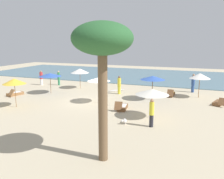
{
  "coord_description": "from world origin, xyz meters",
  "views": [
    {
      "loc": [
        8.61,
        -17.55,
        5.12
      ],
      "look_at": [
        1.6,
        0.65,
        1.1
      ],
      "focal_mm": 37.89,
      "sensor_mm": 36.0,
      "label": 1
    }
  ],
  "objects_px": {
    "umbrella_0": "(14,81)",
    "umbrella_5": "(50,75)",
    "umbrella_1": "(200,76)",
    "person_4": "(193,83)",
    "umbrella_2": "(99,79)",
    "surfboard": "(117,90)",
    "lounger_1": "(219,103)",
    "palm_0": "(102,44)",
    "lounger_3": "(122,107)",
    "person_0": "(152,113)",
    "umbrella_4": "(80,71)",
    "person_2": "(119,85)",
    "person_1": "(41,78)",
    "umbrella_6": "(152,92)",
    "dog": "(124,121)",
    "lounger_0": "(171,94)",
    "person_3": "(59,78)",
    "lounger_2": "(15,94)",
    "umbrella_3": "(153,78)"
  },
  "relations": [
    {
      "from": "umbrella_2",
      "to": "surfboard",
      "type": "distance_m",
      "value": 5.6
    },
    {
      "from": "lounger_1",
      "to": "palm_0",
      "type": "relative_size",
      "value": 0.3
    },
    {
      "from": "umbrella_0",
      "to": "umbrella_5",
      "type": "height_order",
      "value": "umbrella_0"
    },
    {
      "from": "umbrella_1",
      "to": "person_1",
      "type": "distance_m",
      "value": 17.53
    },
    {
      "from": "umbrella_5",
      "to": "palm_0",
      "type": "bearing_deg",
      "value": -45.85
    },
    {
      "from": "lounger_2",
      "to": "surfboard",
      "type": "xyz_separation_m",
      "value": [
        8.31,
        5.65,
        -0.14
      ]
    },
    {
      "from": "lounger_2",
      "to": "umbrella_4",
      "type": "bearing_deg",
      "value": 52.16
    },
    {
      "from": "umbrella_6",
      "to": "dog",
      "type": "height_order",
      "value": "umbrella_6"
    },
    {
      "from": "umbrella_2",
      "to": "lounger_1",
      "type": "relative_size",
      "value": 1.21
    },
    {
      "from": "umbrella_1",
      "to": "palm_0",
      "type": "xyz_separation_m",
      "value": [
        -3.63,
        -13.77,
        2.98
      ]
    },
    {
      "from": "umbrella_4",
      "to": "umbrella_6",
      "type": "bearing_deg",
      "value": -37.56
    },
    {
      "from": "umbrella_5",
      "to": "person_2",
      "type": "relative_size",
      "value": 1.24
    },
    {
      "from": "person_0",
      "to": "lounger_2",
      "type": "bearing_deg",
      "value": 165.33
    },
    {
      "from": "lounger_2",
      "to": "surfboard",
      "type": "bearing_deg",
      "value": 34.22
    },
    {
      "from": "lounger_3",
      "to": "person_0",
      "type": "height_order",
      "value": "person_0"
    },
    {
      "from": "lounger_1",
      "to": "person_3",
      "type": "xyz_separation_m",
      "value": [
        -17.14,
        2.81,
        0.7
      ]
    },
    {
      "from": "umbrella_3",
      "to": "lounger_2",
      "type": "distance_m",
      "value": 13.06
    },
    {
      "from": "umbrella_0",
      "to": "person_2",
      "type": "height_order",
      "value": "umbrella_0"
    },
    {
      "from": "umbrella_5",
      "to": "lounger_0",
      "type": "relative_size",
      "value": 1.31
    },
    {
      "from": "umbrella_1",
      "to": "umbrella_4",
      "type": "bearing_deg",
      "value": -179.81
    },
    {
      "from": "umbrella_2",
      "to": "lounger_0",
      "type": "xyz_separation_m",
      "value": [
        5.29,
        4.72,
        -1.83
      ]
    },
    {
      "from": "umbrella_0",
      "to": "umbrella_1",
      "type": "relative_size",
      "value": 1.01
    },
    {
      "from": "umbrella_1",
      "to": "person_4",
      "type": "height_order",
      "value": "umbrella_1"
    },
    {
      "from": "umbrella_3",
      "to": "surfboard",
      "type": "bearing_deg",
      "value": 148.37
    },
    {
      "from": "umbrella_3",
      "to": "umbrella_5",
      "type": "relative_size",
      "value": 0.97
    },
    {
      "from": "umbrella_1",
      "to": "palm_0",
      "type": "bearing_deg",
      "value": -104.77
    },
    {
      "from": "umbrella_6",
      "to": "person_2",
      "type": "distance_m",
      "value": 7.64
    },
    {
      "from": "umbrella_6",
      "to": "lounger_0",
      "type": "bearing_deg",
      "value": 87.02
    },
    {
      "from": "umbrella_3",
      "to": "person_0",
      "type": "bearing_deg",
      "value": -78.76
    },
    {
      "from": "lounger_3",
      "to": "person_0",
      "type": "xyz_separation_m",
      "value": [
        2.83,
        -2.88,
        0.72
      ]
    },
    {
      "from": "umbrella_2",
      "to": "palm_0",
      "type": "relative_size",
      "value": 0.37
    },
    {
      "from": "umbrella_0",
      "to": "person_4",
      "type": "xyz_separation_m",
      "value": [
        12.72,
        10.77,
        -1.11
      ]
    },
    {
      "from": "umbrella_6",
      "to": "person_2",
      "type": "bearing_deg",
      "value": 126.19
    },
    {
      "from": "person_0",
      "to": "surfboard",
      "type": "distance_m",
      "value": 10.88
    },
    {
      "from": "umbrella_2",
      "to": "person_4",
      "type": "xyz_separation_m",
      "value": [
        7.16,
        7.2,
        -1.05
      ]
    },
    {
      "from": "umbrella_1",
      "to": "person_4",
      "type": "relative_size",
      "value": 1.2
    },
    {
      "from": "umbrella_6",
      "to": "lounger_0",
      "type": "distance_m",
      "value": 7.21
    },
    {
      "from": "umbrella_2",
      "to": "person_1",
      "type": "height_order",
      "value": "umbrella_2"
    },
    {
      "from": "umbrella_6",
      "to": "palm_0",
      "type": "distance_m",
      "value": 7.29
    },
    {
      "from": "person_4",
      "to": "person_2",
      "type": "bearing_deg",
      "value": -153.2
    },
    {
      "from": "person_1",
      "to": "surfboard",
      "type": "relative_size",
      "value": 0.98
    },
    {
      "from": "person_1",
      "to": "dog",
      "type": "xyz_separation_m",
      "value": [
        13.29,
        -9.13,
        -0.69
      ]
    },
    {
      "from": "person_1",
      "to": "dog",
      "type": "bearing_deg",
      "value": -34.48
    },
    {
      "from": "umbrella_4",
      "to": "umbrella_0",
      "type": "bearing_deg",
      "value": -97.26
    },
    {
      "from": "lounger_3",
      "to": "palm_0",
      "type": "relative_size",
      "value": 0.29
    },
    {
      "from": "person_0",
      "to": "palm_0",
      "type": "height_order",
      "value": "palm_0"
    },
    {
      "from": "umbrella_0",
      "to": "person_4",
      "type": "relative_size",
      "value": 1.21
    },
    {
      "from": "umbrella_4",
      "to": "person_3",
      "type": "height_order",
      "value": "umbrella_4"
    },
    {
      "from": "person_4",
      "to": "palm_0",
      "type": "bearing_deg",
      "value": -100.68
    },
    {
      "from": "umbrella_5",
      "to": "umbrella_1",
      "type": "bearing_deg",
      "value": 13.77
    }
  ]
}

